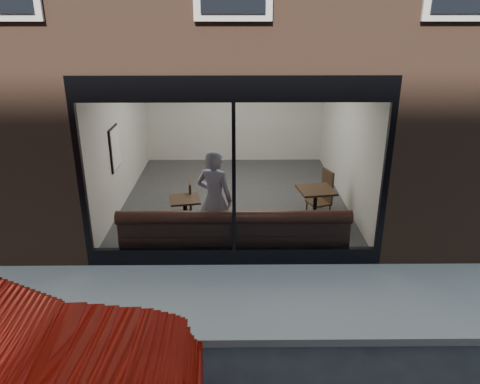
{
  "coord_description": "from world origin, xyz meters",
  "views": [
    {
      "loc": [
        0.03,
        -5.02,
        4.11
      ],
      "look_at": [
        0.1,
        2.4,
        1.2
      ],
      "focal_mm": 35.0,
      "sensor_mm": 36.0,
      "label": 1
    }
  ],
  "objects_px": {
    "banquette": "(234,242)",
    "cafe_chair_left": "(181,214)",
    "person": "(215,199)",
    "cafe_chair_right": "(318,202)",
    "cafe_table_left": "(185,199)",
    "cafe_table_right": "(316,190)"
  },
  "relations": [
    {
      "from": "cafe_table_left",
      "to": "cafe_table_right",
      "type": "bearing_deg",
      "value": 10.33
    },
    {
      "from": "banquette",
      "to": "person",
      "type": "bearing_deg",
      "value": 137.94
    },
    {
      "from": "banquette",
      "to": "cafe_chair_right",
      "type": "height_order",
      "value": "banquette"
    },
    {
      "from": "banquette",
      "to": "cafe_table_left",
      "type": "relative_size",
      "value": 7.17
    },
    {
      "from": "cafe_chair_left",
      "to": "cafe_chair_right",
      "type": "height_order",
      "value": "same"
    },
    {
      "from": "banquette",
      "to": "cafe_table_left",
      "type": "distance_m",
      "value": 1.31
    },
    {
      "from": "cafe_chair_right",
      "to": "cafe_table_left",
      "type": "bearing_deg",
      "value": 0.75
    },
    {
      "from": "cafe_table_left",
      "to": "cafe_chair_left",
      "type": "relative_size",
      "value": 1.28
    },
    {
      "from": "banquette",
      "to": "cafe_table_left",
      "type": "bearing_deg",
      "value": 141.56
    },
    {
      "from": "banquette",
      "to": "person",
      "type": "height_order",
      "value": "person"
    },
    {
      "from": "banquette",
      "to": "cafe_chair_right",
      "type": "relative_size",
      "value": 9.2
    },
    {
      "from": "person",
      "to": "cafe_chair_right",
      "type": "relative_size",
      "value": 4.23
    },
    {
      "from": "cafe_table_right",
      "to": "cafe_chair_right",
      "type": "relative_size",
      "value": 1.57
    },
    {
      "from": "cafe_table_right",
      "to": "cafe_chair_right",
      "type": "xyz_separation_m",
      "value": [
        0.17,
        0.55,
        -0.5
      ]
    },
    {
      "from": "cafe_table_right",
      "to": "cafe_chair_right",
      "type": "bearing_deg",
      "value": 72.69
    },
    {
      "from": "banquette",
      "to": "person",
      "type": "distance_m",
      "value": 0.84
    },
    {
      "from": "person",
      "to": "cafe_table_right",
      "type": "bearing_deg",
      "value": -133.16
    },
    {
      "from": "person",
      "to": "banquette",
      "type": "bearing_deg",
      "value": 160.42
    },
    {
      "from": "banquette",
      "to": "cafe_chair_left",
      "type": "relative_size",
      "value": 9.17
    },
    {
      "from": "cafe_chair_right",
      "to": "banquette",
      "type": "bearing_deg",
      "value": 24.73
    },
    {
      "from": "cafe_table_right",
      "to": "cafe_table_left",
      "type": "bearing_deg",
      "value": -169.67
    },
    {
      "from": "cafe_table_left",
      "to": "cafe_chair_right",
      "type": "bearing_deg",
      "value": 20.4
    }
  ]
}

